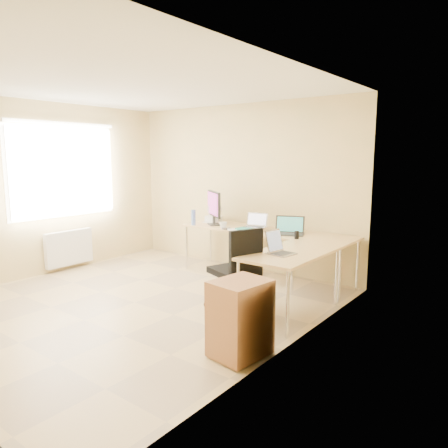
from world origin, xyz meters
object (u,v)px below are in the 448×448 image
Objects in this scene: mug at (223,226)px; laptop_return at (281,245)px; desk_main at (265,255)px; water_bottle at (193,218)px; keyboard at (244,231)px; office_chair at (234,270)px; laptop_center at (255,220)px; desk_fan at (216,213)px; monitor at (214,208)px; laptop_black at (289,226)px; cabinet at (240,318)px; desk_return at (290,283)px.

laptop_return is at bearing -30.47° from mug.
water_bottle is at bearing -165.20° from desk_main.
water_bottle reaches higher than laptop_return.
keyboard is 0.47× the size of office_chair.
laptop_return is (1.05, -1.08, -0.04)m from laptop_center.
desk_fan is at bearing 174.75° from desk_main.
laptop_black is at bearing 35.79° from monitor.
monitor reaches higher than desk_fan.
laptop_return is (2.07, -0.87, -0.01)m from water_bottle.
laptop_center is at bearing -23.65° from desk_fan.
office_chair reaches higher than desk_main.
office_chair is at bearing -112.97° from laptop_black.
cabinet is (1.13, -2.19, -0.01)m from desk_main.
monitor is 0.79m from laptop_center.
desk_main is 0.53m from laptop_center.
laptop_center reaches higher than desk_return.
monitor is at bearing 67.60° from laptop_return.
desk_fan reaches higher than office_chair.
desk_fan is at bearing 154.21° from office_chair.
office_chair is at bearing -72.32° from desk_main.
office_chair is (0.60, -1.04, -0.24)m from keyboard.
desk_return is at bearing -24.87° from mug.
laptop_center is at bearing 35.48° from monitor.
office_chair is at bearing -33.78° from water_bottle.
laptop_center is at bearing 158.02° from laptop_black.
mug is 1.73m from laptop_return.
cabinet is (2.11, -2.28, -0.52)m from desk_fan.
water_bottle reaches higher than desk_return.
water_bottle is 0.41m from desk_fan.
desk_fan reaches higher than desk_return.
desk_main is at bearing 134.27° from desk_return.
mug is at bearing 138.79° from cabinet.
keyboard reaches higher than desk_return.
desk_main is 1.40m from desk_return.
desk_fan is at bearing 155.40° from laptop_center.
desk_fan is 2.04m from office_chair.
office_chair reaches higher than mug.
office_chair reaches higher than laptop_return.
water_bottle is 2.98m from cabinet.
laptop_center is 1.00× the size of laptop_return.
office_chair is (1.55, -1.04, -0.35)m from water_bottle.
keyboard is 4.28× the size of mug.
desk_main is 0.67m from laptop_black.
laptop_black is 1.67× the size of water_bottle.
keyboard is 1.56× the size of desk_fan.
laptop_center reaches higher than laptop_return.
laptop_center is (0.78, -0.01, -0.12)m from monitor.
mug is at bearing 155.13° from desk_return.
water_bottle is at bearing 75.36° from laptop_return.
desk_return is 2.27m from water_bottle.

